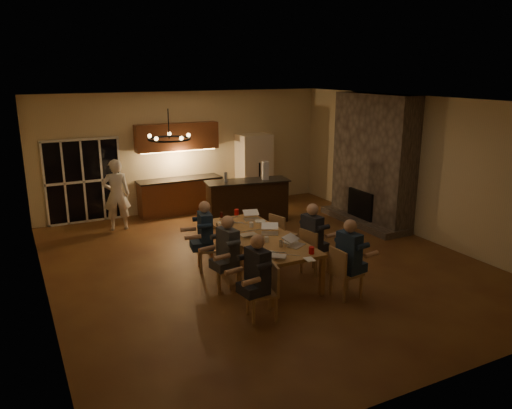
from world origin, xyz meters
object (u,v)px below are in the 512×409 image
object	(u,v)px
laptop_d	(270,228)
mug_front	(266,239)
chair_right_mid	(315,251)
can_cola	(221,215)
chair_left_near	(262,292)
chair_right_far	(283,234)
refrigerator	(254,169)
chair_right_near	(346,272)
dining_table	(260,254)
redcup_mid	(230,230)
person_right_near	(349,259)
laptop_c	(248,229)
redcup_near	(311,250)
redcup_far	(236,212)
bar_blender	(265,170)
chair_left_mid	(229,266)
laptop_e	(226,217)
laptop_a	(277,250)
bar_bottle	(226,177)
person_left_near	(258,277)
person_left_mid	(228,254)
bar_island	(247,201)
mug_mid	(251,225)
person_right_mid	(312,239)
mug_back	(223,224)
plate_far	(260,221)
standing_person	(117,195)
can_silver	(281,244)
plate_near	(291,242)
laptop_f	(252,214)
chandelier	(169,139)
person_left_far	(205,236)

from	to	relation	value
laptop_d	mug_front	distance (m)	0.47
chair_right_mid	can_cola	world-z (taller)	chair_right_mid
chair_left_near	chair_right_far	distance (m)	2.81
refrigerator	chair_right_near	xyz separation A→B (m)	(-1.34, -6.16, -0.55)
dining_table	redcup_mid	bearing A→B (deg)	142.52
person_right_near	laptop_c	world-z (taller)	person_right_near
redcup_near	redcup_far	world-z (taller)	same
dining_table	bar_blender	distance (m)	3.49
chair_left_mid	chair_right_far	size ratio (longest dim) A/B	1.00
laptop_e	laptop_a	bearing A→B (deg)	87.06
refrigerator	redcup_mid	distance (m)	4.97
laptop_a	bar_bottle	size ratio (longest dim) A/B	1.33
person_left_near	can_cola	size ratio (longest dim) A/B	11.50
bar_blender	chair_right_far	bearing A→B (deg)	-96.31
laptop_d	can_cola	xyz separation A→B (m)	(-0.40, 1.39, -0.05)
person_left_mid	chair_left_near	bearing A→B (deg)	-6.07
refrigerator	chair_right_mid	bearing A→B (deg)	-103.88
person_right_near	laptop_e	xyz separation A→B (m)	(-1.09, 2.63, 0.17)
can_cola	dining_table	bearing A→B (deg)	-81.72
bar_island	chair_right_mid	distance (m)	3.53
chair_right_mid	laptop_e	xyz separation A→B (m)	(-1.16, 1.51, 0.42)
chair_left_near	person_left_mid	world-z (taller)	person_left_mid
dining_table	mug_mid	distance (m)	0.68
chair_right_far	person_right_mid	size ratio (longest dim) A/B	0.64
mug_back	plate_far	world-z (taller)	mug_back
standing_person	can_silver	size ratio (longest dim) A/B	14.41
chair_left_mid	mug_mid	size ratio (longest dim) A/B	8.90
can_silver	plate_near	size ratio (longest dim) A/B	0.44
person_right_near	plate_far	world-z (taller)	person_right_near
laptop_a	bar_bottle	world-z (taller)	bar_bottle
mug_front	redcup_near	bearing A→B (deg)	-65.08
person_right_mid	redcup_near	distance (m)	0.93
chair_left_mid	chair_right_near	bearing A→B (deg)	74.70
plate_near	bar_blender	bearing A→B (deg)	69.17
laptop_f	laptop_c	bearing A→B (deg)	-107.19
person_left_near	redcup_mid	size ratio (longest dim) A/B	11.50
refrigerator	mug_back	bearing A→B (deg)	-124.37
bar_bottle	mug_front	bearing A→B (deg)	-101.83
mug_mid	redcup_far	distance (m)	0.91
person_left_mid	chandelier	xyz separation A→B (m)	(-0.98, -0.10, 2.06)
person_right_near	laptop_c	distance (m)	2.01
bar_island	chair_right_far	size ratio (longest dim) A/B	2.34
person_left_far	can_silver	distance (m)	1.60
chair_right_mid	laptop_f	xyz separation A→B (m)	(-0.61, 1.46, 0.42)
chair_right_mid	person_left_far	distance (m)	2.10
standing_person	can_cola	bearing A→B (deg)	131.12
dining_table	bar_bottle	xyz separation A→B (m)	(0.66, 3.14, 0.83)
bar_island	chair_right_far	bearing A→B (deg)	-88.63
refrigerator	person_left_near	xyz separation A→B (m)	(-3.04, -6.17, -0.31)
person_left_near	laptop_c	distance (m)	1.85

